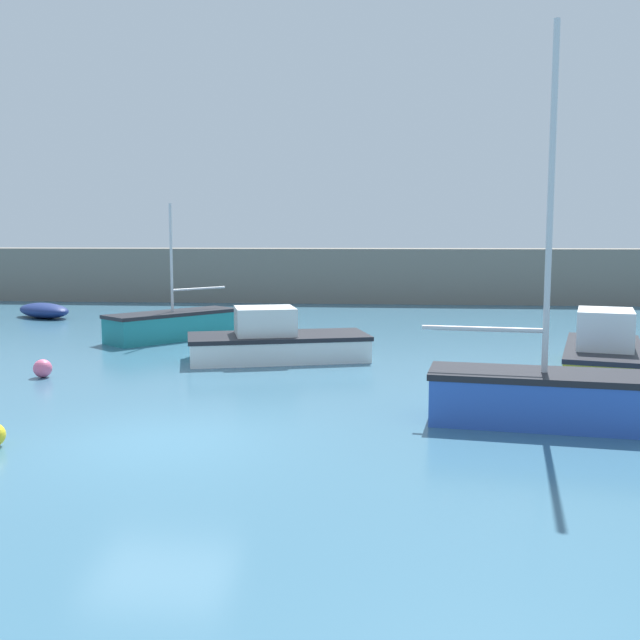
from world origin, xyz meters
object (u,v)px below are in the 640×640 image
(motorboat_grey_hull, at_px, (604,351))
(mooring_buoy_pink, at_px, (43,368))
(cabin_cruiser_white, at_px, (275,342))
(sailboat_tall_mast, at_px, (543,395))
(sailboat_short_mast, at_px, (173,325))
(rowboat_blue_near, at_px, (44,310))

(motorboat_grey_hull, height_order, mooring_buoy_pink, motorboat_grey_hull)
(motorboat_grey_hull, height_order, cabin_cruiser_white, motorboat_grey_hull)
(sailboat_tall_mast, distance_m, sailboat_short_mast, 14.56)
(sailboat_short_mast, bearing_deg, mooring_buoy_pink, 29.47)
(motorboat_grey_hull, distance_m, rowboat_blue_near, 23.27)
(rowboat_blue_near, distance_m, sailboat_tall_mast, 24.19)
(sailboat_tall_mast, relative_size, cabin_cruiser_white, 1.34)
(mooring_buoy_pink, bearing_deg, sailboat_short_mast, 79.41)
(sailboat_short_mast, relative_size, mooring_buoy_pink, 10.14)
(motorboat_grey_hull, relative_size, rowboat_blue_near, 1.59)
(sailboat_short_mast, distance_m, mooring_buoy_pink, 6.99)
(sailboat_tall_mast, bearing_deg, mooring_buoy_pink, 171.42)
(rowboat_blue_near, relative_size, sailboat_short_mast, 0.73)
(motorboat_grey_hull, relative_size, cabin_cruiser_white, 0.98)
(motorboat_grey_hull, height_order, sailboat_short_mast, sailboat_short_mast)
(motorboat_grey_hull, relative_size, sailboat_short_mast, 1.16)
(motorboat_grey_hull, bearing_deg, rowboat_blue_near, 77.72)
(motorboat_grey_hull, relative_size, sailboat_tall_mast, 0.73)
(cabin_cruiser_white, bearing_deg, motorboat_grey_hull, -23.41)
(sailboat_tall_mast, bearing_deg, rowboat_blue_near, 145.74)
(rowboat_blue_near, bearing_deg, motorboat_grey_hull, -174.86)
(mooring_buoy_pink, bearing_deg, rowboat_blue_near, 116.14)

